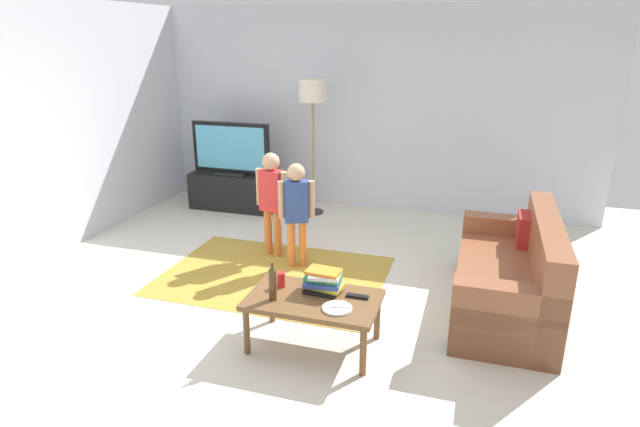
# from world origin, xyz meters

# --- Properties ---
(ground) EXTENTS (7.80, 7.80, 0.00)m
(ground) POSITION_xyz_m (0.00, 0.00, 0.00)
(ground) COLOR beige
(wall_back) EXTENTS (6.00, 0.12, 2.70)m
(wall_back) POSITION_xyz_m (0.00, 3.00, 1.35)
(wall_back) COLOR silver
(wall_back) RESTS_ON ground
(wall_left) EXTENTS (0.12, 6.00, 2.70)m
(wall_left) POSITION_xyz_m (-3.00, 0.00, 1.35)
(wall_left) COLOR silver
(wall_left) RESTS_ON ground
(area_rug) EXTENTS (2.20, 1.60, 0.01)m
(area_rug) POSITION_xyz_m (-0.44, 0.42, 0.00)
(area_rug) COLOR #B28C33
(area_rug) RESTS_ON ground
(tv_stand) EXTENTS (1.20, 0.44, 0.50)m
(tv_stand) POSITION_xyz_m (-1.78, 2.30, 0.24)
(tv_stand) COLOR black
(tv_stand) RESTS_ON ground
(tv) EXTENTS (1.10, 0.28, 0.71)m
(tv) POSITION_xyz_m (-1.78, 2.28, 0.85)
(tv) COLOR black
(tv) RESTS_ON tv_stand
(couch) EXTENTS (0.80, 1.80, 0.86)m
(couch) POSITION_xyz_m (1.83, 0.40, 0.29)
(couch) COLOR brown
(couch) RESTS_ON ground
(floor_lamp) EXTENTS (0.36, 0.36, 1.78)m
(floor_lamp) POSITION_xyz_m (-0.67, 2.45, 1.54)
(floor_lamp) COLOR #262626
(floor_lamp) RESTS_ON ground
(child_near_tv) EXTENTS (0.38, 0.19, 1.15)m
(child_near_tv) POSITION_xyz_m (-0.64, 0.92, 0.69)
(child_near_tv) COLOR orange
(child_near_tv) RESTS_ON ground
(child_center) EXTENTS (0.35, 0.21, 1.10)m
(child_center) POSITION_xyz_m (-0.29, 0.72, 0.66)
(child_center) COLOR orange
(child_center) RESTS_ON ground
(coffee_table) EXTENTS (1.00, 0.60, 0.42)m
(coffee_table) POSITION_xyz_m (0.34, -0.67, 0.37)
(coffee_table) COLOR brown
(coffee_table) RESTS_ON ground
(book_stack) EXTENTS (0.31, 0.23, 0.18)m
(book_stack) POSITION_xyz_m (0.38, -0.55, 0.51)
(book_stack) COLOR black
(book_stack) RESTS_ON coffee_table
(bottle) EXTENTS (0.06, 0.06, 0.31)m
(bottle) POSITION_xyz_m (0.06, -0.79, 0.55)
(bottle) COLOR #4C3319
(bottle) RESTS_ON coffee_table
(tv_remote) EXTENTS (0.17, 0.05, 0.02)m
(tv_remote) POSITION_xyz_m (0.66, -0.57, 0.43)
(tv_remote) COLOR black
(tv_remote) RESTS_ON coffee_table
(soda_can) EXTENTS (0.07, 0.07, 0.12)m
(soda_can) POSITION_xyz_m (0.04, -0.57, 0.48)
(soda_can) COLOR red
(soda_can) RESTS_ON coffee_table
(plate) EXTENTS (0.22, 0.22, 0.02)m
(plate) POSITION_xyz_m (0.56, -0.79, 0.43)
(plate) COLOR white
(plate) RESTS_ON coffee_table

